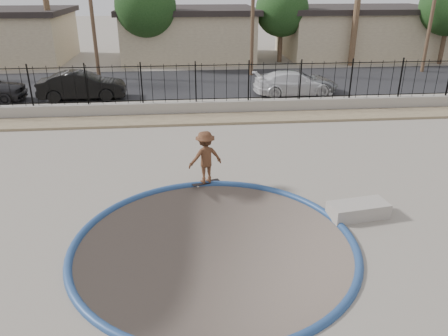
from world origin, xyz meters
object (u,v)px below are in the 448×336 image
object	(u,v)px
skater	(205,160)
concrete_ledge	(358,210)
skateboard	(206,183)
car_b	(82,86)
car_c	(294,83)
car_d	(297,82)

from	to	relation	value
skater	concrete_ledge	xyz separation A→B (m)	(4.01, -2.41, -0.63)
skateboard	skater	bearing A→B (deg)	70.98
skateboard	concrete_ledge	xyz separation A→B (m)	(4.01, -2.41, 0.14)
skater	car_b	bearing A→B (deg)	-80.12
skater	concrete_ledge	bearing A→B (deg)	130.82
skateboard	car_b	size ratio (longest dim) A/B	0.21
skater	skateboard	distance (m)	0.77
skater	car_b	size ratio (longest dim) A/B	0.37
skateboard	car_c	bearing A→B (deg)	43.98
car_d	car_b	bearing A→B (deg)	92.73
skater	skateboard	world-z (taller)	skater
concrete_ledge	car_b	xyz separation A→B (m)	(-9.91, 13.51, 0.57)
car_b	car_d	size ratio (longest dim) A/B	0.99
concrete_ledge	car_d	bearing A→B (deg)	82.67
skater	concrete_ledge	world-z (taller)	skater
skateboard	car_b	bearing A→B (deg)	98.55
concrete_ledge	car_c	bearing A→B (deg)	83.67
concrete_ledge	car_b	size ratio (longest dim) A/B	0.36
concrete_ledge	skater	bearing A→B (deg)	148.95
concrete_ledge	car_c	world-z (taller)	car_c
concrete_ledge	car_d	size ratio (longest dim) A/B	0.35
car_c	concrete_ledge	bearing A→B (deg)	170.82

